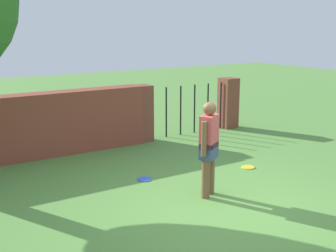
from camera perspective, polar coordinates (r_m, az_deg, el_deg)
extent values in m
plane|color=#568C3D|center=(7.22, 7.03, -10.40)|extent=(40.00, 40.00, 0.00)
cube|color=brown|center=(10.04, -15.80, 0.11)|extent=(4.75, 0.50, 1.41)
cylinder|color=brown|center=(7.44, 4.90, -6.13)|extent=(0.14, 0.14, 0.85)
cylinder|color=brown|center=(7.64, 5.50, -5.64)|extent=(0.14, 0.14, 0.85)
cube|color=#3F4C72|center=(7.43, 5.26, -3.14)|extent=(0.42, 0.37, 0.28)
cube|color=#CC4C4C|center=(7.34, 5.32, -0.70)|extent=(0.42, 0.37, 0.55)
sphere|color=brown|center=(7.26, 5.38, 2.25)|extent=(0.22, 0.22, 0.22)
cylinder|color=brown|center=(7.16, 4.66, -1.67)|extent=(0.09, 0.09, 0.58)
cylinder|color=brown|center=(7.57, 5.92, -0.89)|extent=(0.09, 0.09, 0.58)
cube|color=brown|center=(10.99, -3.39, 1.64)|extent=(0.44, 0.44, 1.40)
cube|color=brown|center=(12.56, 7.75, 2.97)|extent=(0.44, 0.44, 1.40)
cylinder|color=black|center=(11.13, -2.17, 1.53)|extent=(0.04, 0.04, 1.30)
cylinder|color=black|center=(11.36, -0.23, 1.78)|extent=(0.04, 0.04, 1.30)
cylinder|color=black|center=(11.60, 1.64, 2.01)|extent=(0.04, 0.04, 1.30)
cylinder|color=black|center=(11.86, 3.43, 2.23)|extent=(0.04, 0.04, 1.30)
cylinder|color=black|center=(12.12, 5.15, 2.44)|extent=(0.04, 0.04, 1.30)
cylinder|color=black|center=(12.40, 6.79, 2.63)|extent=(0.04, 0.04, 1.30)
cylinder|color=blue|center=(8.40, -3.07, -6.85)|extent=(0.27, 0.27, 0.02)
cylinder|color=yellow|center=(9.21, 10.26, -5.24)|extent=(0.27, 0.27, 0.02)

